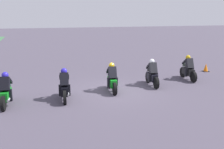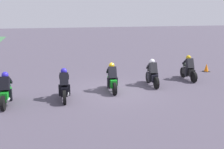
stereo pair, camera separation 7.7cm
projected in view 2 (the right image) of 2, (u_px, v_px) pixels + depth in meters
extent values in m
plane|color=#4B4453|center=(113.00, 91.00, 14.78)|extent=(120.00, 120.00, 0.00)
cylinder|color=black|center=(183.00, 72.00, 17.78)|extent=(0.65, 0.18, 0.64)
cylinder|color=black|center=(194.00, 77.00, 16.44)|extent=(0.65, 0.18, 0.64)
cube|color=black|center=(188.00, 72.00, 17.07)|extent=(1.12, 0.39, 0.40)
ellipsoid|color=black|center=(188.00, 67.00, 17.10)|extent=(0.50, 0.33, 0.24)
cube|color=red|center=(192.00, 73.00, 16.58)|extent=(0.07, 0.16, 0.08)
cylinder|color=#A5A5AD|center=(194.00, 75.00, 16.80)|extent=(0.43, 0.13, 0.10)
cube|color=black|center=(190.00, 64.00, 16.86)|extent=(0.51, 0.43, 0.66)
sphere|color=gold|center=(188.00, 58.00, 17.00)|extent=(0.32, 0.32, 0.30)
cube|color=gray|center=(185.00, 65.00, 17.47)|extent=(0.17, 0.27, 0.23)
cube|color=black|center=(186.00, 72.00, 16.92)|extent=(0.19, 0.15, 0.52)
cube|color=black|center=(192.00, 72.00, 17.00)|extent=(0.19, 0.15, 0.52)
cube|color=black|center=(184.00, 62.00, 17.18)|extent=(0.39, 0.12, 0.31)
cube|color=black|center=(190.00, 62.00, 17.26)|extent=(0.39, 0.12, 0.31)
cylinder|color=black|center=(148.00, 77.00, 16.43)|extent=(0.65, 0.19, 0.64)
cylinder|color=black|center=(156.00, 83.00, 15.09)|extent=(0.65, 0.19, 0.64)
cube|color=black|center=(152.00, 77.00, 15.72)|extent=(1.12, 0.40, 0.40)
ellipsoid|color=black|center=(152.00, 71.00, 15.75)|extent=(0.50, 0.34, 0.24)
cube|color=red|center=(155.00, 79.00, 15.23)|extent=(0.07, 0.16, 0.08)
cylinder|color=#A5A5AD|center=(157.00, 80.00, 15.45)|extent=(0.43, 0.13, 0.10)
cube|color=black|center=(153.00, 68.00, 15.51)|extent=(0.51, 0.44, 0.66)
sphere|color=silver|center=(152.00, 61.00, 15.65)|extent=(0.32, 0.32, 0.30)
cube|color=slate|center=(150.00, 69.00, 16.13)|extent=(0.17, 0.27, 0.23)
cube|color=black|center=(150.00, 78.00, 15.57)|extent=(0.19, 0.15, 0.52)
cube|color=black|center=(156.00, 77.00, 15.64)|extent=(0.19, 0.15, 0.52)
cube|color=black|center=(148.00, 67.00, 15.84)|extent=(0.39, 0.13, 0.31)
cube|color=black|center=(154.00, 66.00, 15.90)|extent=(0.39, 0.13, 0.31)
cylinder|color=black|center=(110.00, 82.00, 15.29)|extent=(0.65, 0.19, 0.64)
cylinder|color=black|center=(115.00, 89.00, 13.95)|extent=(0.65, 0.19, 0.64)
cube|color=#14881E|center=(112.00, 82.00, 14.58)|extent=(1.12, 0.40, 0.40)
ellipsoid|color=#14881E|center=(112.00, 76.00, 14.61)|extent=(0.50, 0.34, 0.24)
cube|color=red|center=(114.00, 84.00, 14.08)|extent=(0.07, 0.16, 0.08)
cylinder|color=#A5A5AD|center=(116.00, 86.00, 14.30)|extent=(0.43, 0.13, 0.10)
cube|color=black|center=(112.00, 73.00, 14.37)|extent=(0.51, 0.44, 0.66)
sphere|color=gold|center=(112.00, 65.00, 14.50)|extent=(0.32, 0.32, 0.30)
cube|color=#37594D|center=(110.00, 74.00, 14.98)|extent=(0.17, 0.27, 0.23)
cube|color=black|center=(109.00, 83.00, 14.43)|extent=(0.19, 0.15, 0.52)
cube|color=black|center=(116.00, 82.00, 14.50)|extent=(0.19, 0.15, 0.52)
cube|color=black|center=(108.00, 71.00, 14.69)|extent=(0.39, 0.13, 0.31)
cube|color=black|center=(114.00, 71.00, 14.76)|extent=(0.39, 0.13, 0.31)
cylinder|color=black|center=(65.00, 89.00, 13.90)|extent=(0.65, 0.21, 0.64)
cylinder|color=black|center=(65.00, 97.00, 12.55)|extent=(0.65, 0.21, 0.64)
cube|color=black|center=(64.00, 89.00, 13.19)|extent=(1.13, 0.43, 0.40)
ellipsoid|color=black|center=(64.00, 83.00, 13.22)|extent=(0.51, 0.35, 0.24)
cube|color=red|center=(64.00, 92.00, 12.69)|extent=(0.08, 0.17, 0.08)
cylinder|color=#A5A5AD|center=(68.00, 94.00, 12.90)|extent=(0.43, 0.14, 0.10)
cube|color=black|center=(64.00, 79.00, 12.98)|extent=(0.52, 0.45, 0.66)
sphere|color=#2D23B8|center=(64.00, 71.00, 13.11)|extent=(0.33, 0.33, 0.30)
cube|color=#405C88|center=(64.00, 80.00, 13.59)|extent=(0.18, 0.27, 0.23)
cube|color=black|center=(60.00, 90.00, 13.04)|extent=(0.19, 0.16, 0.52)
cube|color=black|center=(69.00, 90.00, 13.10)|extent=(0.19, 0.16, 0.52)
cube|color=black|center=(60.00, 77.00, 13.31)|extent=(0.39, 0.14, 0.31)
cube|color=black|center=(68.00, 77.00, 13.37)|extent=(0.39, 0.14, 0.31)
cylinder|color=black|center=(9.00, 94.00, 13.10)|extent=(0.65, 0.20, 0.64)
cylinder|color=black|center=(3.00, 103.00, 11.76)|extent=(0.65, 0.20, 0.64)
cube|color=#14881E|center=(6.00, 94.00, 12.39)|extent=(1.13, 0.43, 0.40)
ellipsoid|color=#14881E|center=(6.00, 87.00, 12.42)|extent=(0.51, 0.35, 0.24)
cube|color=red|center=(4.00, 97.00, 11.89)|extent=(0.08, 0.17, 0.08)
cylinder|color=#A5A5AD|center=(9.00, 99.00, 12.11)|extent=(0.43, 0.14, 0.10)
cube|color=black|center=(5.00, 84.00, 12.18)|extent=(0.52, 0.45, 0.66)
sphere|color=#2D23B8|center=(5.00, 75.00, 12.31)|extent=(0.33, 0.33, 0.30)
cube|color=#659396|center=(8.00, 84.00, 12.80)|extent=(0.18, 0.27, 0.23)
cube|color=black|center=(1.00, 95.00, 12.24)|extent=(0.19, 0.16, 0.52)
cube|color=black|center=(10.00, 95.00, 12.31)|extent=(0.19, 0.16, 0.52)
cube|color=black|center=(2.00, 81.00, 12.51)|extent=(0.39, 0.14, 0.31)
cube|color=black|center=(11.00, 81.00, 12.57)|extent=(0.39, 0.14, 0.31)
cube|color=black|center=(206.00, 71.00, 19.49)|extent=(0.40, 0.40, 0.03)
cone|color=orange|center=(206.00, 68.00, 19.43)|extent=(0.32, 0.32, 0.57)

